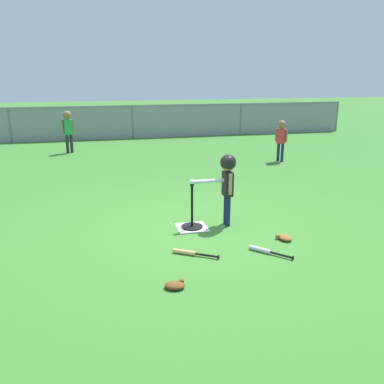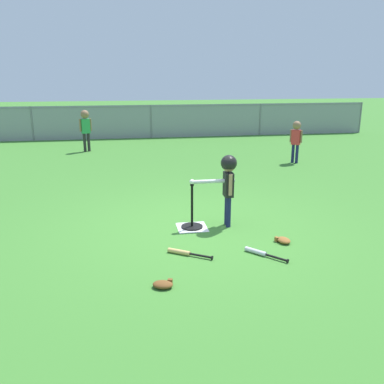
# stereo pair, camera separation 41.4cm
# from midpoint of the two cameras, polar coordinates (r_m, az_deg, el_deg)

# --- Properties ---
(ground_plane) EXTENTS (60.00, 60.00, 0.00)m
(ground_plane) POSITION_cam_midpoint_polar(r_m,az_deg,el_deg) (6.17, 2.46, -5.02)
(ground_plane) COLOR #3D7A2D
(home_plate) EXTENTS (0.44, 0.44, 0.01)m
(home_plate) POSITION_cam_midpoint_polar(r_m,az_deg,el_deg) (6.19, 1.92, -4.88)
(home_plate) COLOR white
(home_plate) RESTS_ON ground_plane
(batting_tee) EXTENTS (0.32, 0.32, 0.67)m
(batting_tee) POSITION_cam_midpoint_polar(r_m,az_deg,el_deg) (6.16, 1.93, -4.00)
(batting_tee) COLOR black
(batting_tee) RESTS_ON ground_plane
(baseball_on_tee) EXTENTS (0.07, 0.07, 0.07)m
(baseball_on_tee) POSITION_cam_midpoint_polar(r_m,az_deg,el_deg) (5.98, 1.98, 1.39)
(baseball_on_tee) COLOR white
(baseball_on_tee) RESTS_ON batting_tee
(batter_child) EXTENTS (0.63, 0.31, 1.08)m
(batter_child) POSITION_cam_midpoint_polar(r_m,az_deg,el_deg) (6.08, 6.90, 2.17)
(batter_child) COLOR #191E4C
(batter_child) RESTS_ON ground_plane
(fielder_deep_center) EXTENTS (0.34, 0.24, 1.20)m
(fielder_deep_center) POSITION_cam_midpoint_polar(r_m,az_deg,el_deg) (12.45, -13.51, 8.94)
(fielder_deep_center) COLOR #262626
(fielder_deep_center) RESTS_ON ground_plane
(fielder_deep_right) EXTENTS (0.26, 0.23, 1.06)m
(fielder_deep_right) POSITION_cam_midpoint_polar(r_m,az_deg,el_deg) (10.89, 15.19, 7.41)
(fielder_deep_right) COLOR #191E4C
(fielder_deep_right) RESTS_ON ground_plane
(spare_bat_silver) EXTENTS (0.44, 0.48, 0.06)m
(spare_bat_silver) POSITION_cam_midpoint_polar(r_m,az_deg,el_deg) (5.39, 11.54, -8.22)
(spare_bat_silver) COLOR silver
(spare_bat_silver) RESTS_ON ground_plane
(spare_bat_wood) EXTENTS (0.54, 0.38, 0.06)m
(spare_bat_wood) POSITION_cam_midpoint_polar(r_m,az_deg,el_deg) (5.29, 1.11, -8.36)
(spare_bat_wood) COLOR #DBB266
(spare_bat_wood) RESTS_ON ground_plane
(glove_by_plate) EXTENTS (0.21, 0.25, 0.07)m
(glove_by_plate) POSITION_cam_midpoint_polar(r_m,az_deg,el_deg) (5.83, 14.46, -6.46)
(glove_by_plate) COLOR brown
(glove_by_plate) RESTS_ON ground_plane
(glove_near_bats) EXTENTS (0.26, 0.22, 0.07)m
(glove_near_bats) POSITION_cam_midpoint_polar(r_m,az_deg,el_deg) (4.54, -1.33, -12.62)
(glove_near_bats) COLOR brown
(glove_near_bats) RESTS_ON ground_plane
(outfield_fence) EXTENTS (16.06, 0.06, 1.15)m
(outfield_fence) POSITION_cam_midpoint_polar(r_m,az_deg,el_deg) (14.84, -4.85, 9.79)
(outfield_fence) COLOR slate
(outfield_fence) RESTS_ON ground_plane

